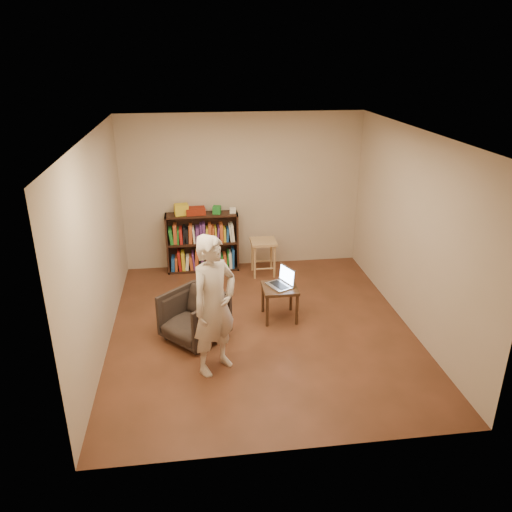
{
  "coord_description": "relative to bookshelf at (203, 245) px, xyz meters",
  "views": [
    {
      "loc": [
        -0.84,
        -5.83,
        3.49
      ],
      "look_at": [
        -0.02,
        0.35,
        0.92
      ],
      "focal_mm": 35.0,
      "sensor_mm": 36.0,
      "label": 1
    }
  ],
  "objects": [
    {
      "name": "box_white",
      "position": [
        0.52,
        -0.02,
        0.6
      ],
      "size": [
        0.1,
        0.1,
        0.08
      ],
      "primitive_type": "cube",
      "rotation": [
        0.0,
        0.0,
        -0.02
      ],
      "color": "white",
      "rests_on": "bookshelf"
    },
    {
      "name": "wall_right",
      "position": [
        2.71,
        -2.09,
        0.86
      ],
      "size": [
        0.0,
        4.5,
        4.5
      ],
      "primitive_type": "plane",
      "rotation": [
        1.57,
        0.0,
        -1.57
      ],
      "color": "#C6AD95",
      "rests_on": "floor"
    },
    {
      "name": "armchair",
      "position": [
        -0.19,
        -2.24,
        -0.12
      ],
      "size": [
        0.99,
        0.99,
        0.65
      ],
      "primitive_type": "imported",
      "rotation": [
        0.0,
        0.0,
        -0.81
      ],
      "color": "#302620",
      "rests_on": "floor"
    },
    {
      "name": "box_green",
      "position": [
        0.26,
        -0.03,
        0.62
      ],
      "size": [
        0.15,
        0.15,
        0.13
      ],
      "primitive_type": "cube",
      "rotation": [
        0.0,
        0.0,
        -0.23
      ],
      "color": "#217E2B",
      "rests_on": "bookshelf"
    },
    {
      "name": "ceiling",
      "position": [
        0.71,
        -2.09,
        2.16
      ],
      "size": [
        4.5,
        4.5,
        0.0
      ],
      "primitive_type": "plane",
      "color": "silver",
      "rests_on": "wall_back"
    },
    {
      "name": "red_cloth",
      "position": [
        -0.09,
        -0.0,
        0.61
      ],
      "size": [
        0.33,
        0.25,
        0.1
      ],
      "primitive_type": "cube",
      "rotation": [
        0.0,
        0.0,
        0.08
      ],
      "color": "maroon",
      "rests_on": "bookshelf"
    },
    {
      "name": "person",
      "position": [
        0.05,
        -2.93,
        0.4
      ],
      "size": [
        0.73,
        0.69,
        1.67
      ],
      "primitive_type": "imported",
      "rotation": [
        0.0,
        0.0,
        0.67
      ],
      "color": "beige",
      "rests_on": "floor"
    },
    {
      "name": "box_yellow",
      "position": [
        -0.32,
        -0.02,
        0.65
      ],
      "size": [
        0.24,
        0.19,
        0.18
      ],
      "primitive_type": "cube",
      "rotation": [
        0.0,
        0.0,
        0.16
      ],
      "color": "gold",
      "rests_on": "bookshelf"
    },
    {
      "name": "wall_left",
      "position": [
        -1.29,
        -2.09,
        0.86
      ],
      "size": [
        0.0,
        4.5,
        4.5
      ],
      "primitive_type": "plane",
      "rotation": [
        1.57,
        0.0,
        1.57
      ],
      "color": "#C6AD95",
      "rests_on": "floor"
    },
    {
      "name": "stool",
      "position": [
        0.99,
        -0.33,
        0.04
      ],
      "size": [
        0.41,
        0.41,
        0.6
      ],
      "color": "#A1824E",
      "rests_on": "floor"
    },
    {
      "name": "side_table",
      "position": [
        1.0,
        -1.84,
        -0.04
      ],
      "size": [
        0.47,
        0.47,
        0.48
      ],
      "color": "#301D10",
      "rests_on": "floor"
    },
    {
      "name": "bookshelf",
      "position": [
        0.0,
        0.0,
        0.0
      ],
      "size": [
        1.2,
        0.3,
        1.0
      ],
      "color": "black",
      "rests_on": "floor"
    },
    {
      "name": "floor",
      "position": [
        0.71,
        -2.09,
        -0.44
      ],
      "size": [
        4.5,
        4.5,
        0.0
      ],
      "primitive_type": "plane",
      "color": "#462616",
      "rests_on": "ground"
    },
    {
      "name": "wall_back",
      "position": [
        0.71,
        0.16,
        0.86
      ],
      "size": [
        4.0,
        0.0,
        4.0
      ],
      "primitive_type": "plane",
      "rotation": [
        1.57,
        0.0,
        0.0
      ],
      "color": "#C6AD95",
      "rests_on": "floor"
    },
    {
      "name": "laptop",
      "position": [
        1.04,
        -1.8,
        0.1
      ],
      "size": [
        0.39,
        0.43,
        0.26
      ],
      "rotation": [
        0.0,
        0.0,
        -1.14
      ],
      "color": "#A9AAAE",
      "rests_on": "side_table"
    }
  ]
}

